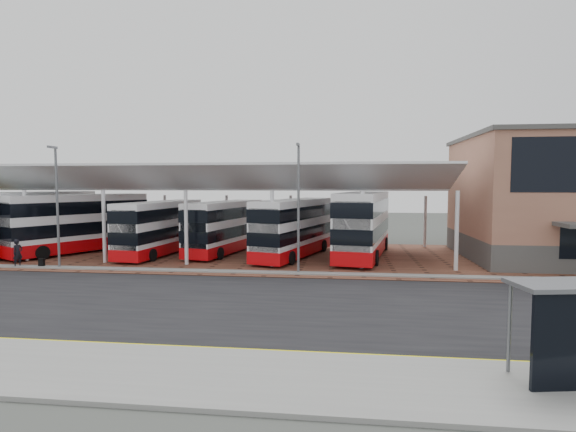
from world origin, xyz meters
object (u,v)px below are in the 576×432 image
bus_3 (225,227)px  bus_4 (294,228)px  bus_0 (35,222)px  pedestrian (18,253)px  bus_1 (79,224)px  bus_2 (160,228)px  bus_5 (364,225)px

bus_3 → bus_4: bearing=-1.6°
bus_0 → pedestrian: bus_0 is taller
bus_1 → pedestrian: bearing=-64.2°
bus_1 → bus_4: size_ratio=1.04×
bus_2 → bus_4: bus_4 is taller
bus_2 → bus_5: size_ratio=0.84×
bus_0 → bus_2: (10.99, -0.31, -0.36)m
bus_3 → pedestrian: bearing=-135.2°
pedestrian → bus_0: bearing=45.4°
bus_1 → bus_2: 7.04m
bus_1 → bus_2: bus_1 is taller
bus_2 → bus_3: bearing=23.1°
bus_3 → pedestrian: size_ratio=5.53×
bus_4 → bus_2: bearing=-163.1°
bus_1 → bus_4: bus_1 is taller
bus_0 → pedestrian: size_ratio=6.50×
bus_1 → bus_2: (7.03, -0.20, -0.26)m
bus_1 → bus_3: bus_1 is taller
bus_1 → bus_4: bearing=27.4°
bus_5 → bus_0: bearing=-168.7°
bus_3 → bus_4: bus_4 is taller
bus_1 → pedestrian: bus_1 is taller
bus_1 → pedestrian: 6.85m
bus_0 → bus_1: size_ratio=1.07×
bus_0 → bus_1: (3.96, -0.11, -0.10)m
bus_2 → bus_4: (10.66, 0.04, 0.10)m
bus_0 → bus_5: 26.94m
bus_0 → bus_2: 11.00m
bus_4 → pedestrian: (-17.94, -6.55, -1.24)m
bus_0 → bus_3: bearing=10.7°
bus_0 → pedestrian: 7.90m
bus_0 → bus_1: 3.96m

